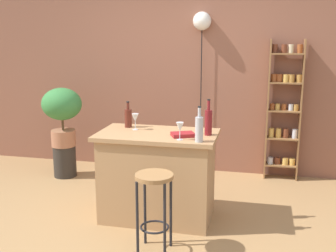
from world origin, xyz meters
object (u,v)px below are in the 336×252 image
object	(u,v)px
potted_plant	(62,110)
pendant_globe_light	(202,23)
plant_stool	(65,161)
wine_glass_center	(135,118)
bottle_wine_red	(128,118)
bottle_sauce_amber	(199,128)
bar_stool	(154,195)
spice_shelf	(284,109)
bottle_soda_blue	(208,122)
wine_glass_left	(180,127)
cookbook	(183,135)

from	to	relation	value
potted_plant	pendant_globe_light	world-z (taller)	pendant_globe_light
plant_stool	wine_glass_center	xyz separation A→B (m)	(1.24, -0.87, 0.80)
bottle_wine_red	wine_glass_center	xyz separation A→B (m)	(0.10, -0.09, 0.02)
potted_plant	wine_glass_center	xyz separation A→B (m)	(1.24, -0.87, 0.12)
plant_stool	potted_plant	world-z (taller)	potted_plant
bottle_wine_red	bottle_sauce_amber	size ratio (longest dim) A/B	0.83
bar_stool	plant_stool	size ratio (longest dim) A/B	1.70
bar_stool	spice_shelf	xyz separation A→B (m)	(1.12, 2.17, 0.39)
bottle_soda_blue	bottle_wine_red	xyz separation A→B (m)	(-0.85, 0.16, -0.03)
wine_glass_left	pendant_globe_light	bearing A→B (deg)	92.20
spice_shelf	cookbook	world-z (taller)	spice_shelf
plant_stool	spice_shelf	bearing A→B (deg)	11.12
bar_stool	bottle_sauce_amber	world-z (taller)	bottle_sauce_amber
potted_plant	wine_glass_center	distance (m)	1.52
potted_plant	bottle_sauce_amber	world-z (taller)	bottle_sauce_amber
bottle_wine_red	pendant_globe_light	xyz separation A→B (m)	(0.56, 1.36, 0.98)
wine_glass_left	plant_stool	bearing A→B (deg)	146.24
bottle_sauce_amber	pendant_globe_light	size ratio (longest dim) A/B	0.15
plant_stool	bottle_sauce_amber	xyz separation A→B (m)	(1.94, -1.20, 0.80)
wine_glass_center	pendant_globe_light	distance (m)	1.80
cookbook	spice_shelf	bearing A→B (deg)	32.91
wine_glass_left	spice_shelf	bearing A→B (deg)	60.01
spice_shelf	potted_plant	xyz separation A→B (m)	(-2.75, -0.54, -0.02)
bar_stool	wine_glass_center	xyz separation A→B (m)	(-0.39, 0.76, 0.49)
wine_glass_center	bottle_sauce_amber	bearing A→B (deg)	-25.72
bar_stool	cookbook	xyz separation A→B (m)	(0.13, 0.59, 0.39)
cookbook	pendant_globe_light	bearing A→B (deg)	67.42
bar_stool	wine_glass_center	size ratio (longest dim) A/B	4.24
potted_plant	cookbook	bearing A→B (deg)	-30.52
plant_stool	wine_glass_center	bearing A→B (deg)	-34.90
spice_shelf	plant_stool	xyz separation A→B (m)	(-2.75, -0.54, -0.70)
spice_shelf	bar_stool	bearing A→B (deg)	-117.28
plant_stool	bottle_wine_red	distance (m)	1.58
plant_stool	bottle_soda_blue	xyz separation A→B (m)	(1.99, -0.93, 0.81)
spice_shelf	bottle_sauce_amber	size ratio (longest dim) A/B	5.46
cookbook	plant_stool	bearing A→B (deg)	124.47
plant_stool	potted_plant	xyz separation A→B (m)	(0.00, 0.00, 0.68)
pendant_globe_light	spice_shelf	bearing A→B (deg)	-2.43
potted_plant	pendant_globe_light	distance (m)	2.09
bar_stool	pendant_globe_light	distance (m)	2.64
wine_glass_left	wine_glass_center	xyz separation A→B (m)	(-0.52, 0.31, 0.00)
spice_shelf	pendant_globe_light	world-z (taller)	pendant_globe_light
wine_glass_center	cookbook	xyz separation A→B (m)	(0.52, -0.17, -0.10)
bar_stool	wine_glass_left	xyz separation A→B (m)	(0.13, 0.45, 0.49)
bottle_wine_red	pendant_globe_light	world-z (taller)	pendant_globe_light
potted_plant	cookbook	size ratio (longest dim) A/B	3.59
bottle_wine_red	spice_shelf	bearing A→B (deg)	39.12
bottle_soda_blue	bar_stool	bearing A→B (deg)	-117.15
potted_plant	wine_glass_left	xyz separation A→B (m)	(1.76, -1.18, 0.12)
bottle_wine_red	wine_glass_left	size ratio (longest dim) A/B	1.65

